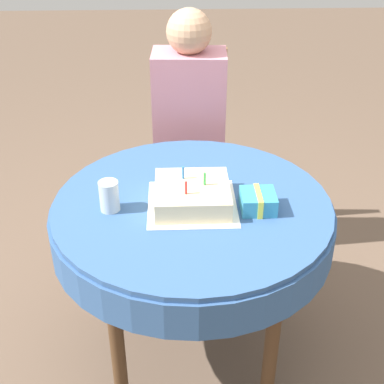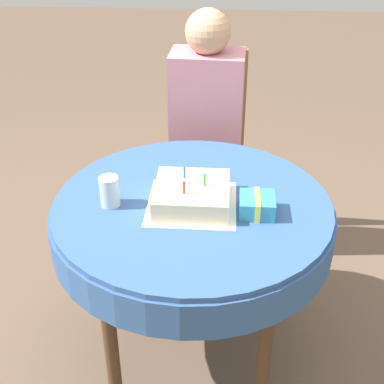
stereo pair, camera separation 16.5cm
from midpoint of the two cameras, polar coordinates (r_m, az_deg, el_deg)
The scene contains 8 objects.
ground_plane at distance 2.28m, azimuth 2.18°, elevation -16.39°, with size 12.00×12.00×0.00m, color brown.
dining_table at distance 1.87m, azimuth 2.56°, elevation -3.43°, with size 0.97×0.97×0.71m.
chair at distance 2.60m, azimuth 3.48°, elevation 4.83°, with size 0.40×0.40×0.98m.
person at distance 2.43m, azimuth 3.47°, elevation 7.87°, with size 0.33×0.32×1.19m.
napkin at distance 1.81m, azimuth 2.58°, elevation -1.33°, with size 0.30×0.30×0.00m.
birthday_cake at distance 1.79m, azimuth 2.60°, elevation -0.35°, with size 0.25×0.25×0.12m.
drinking_glass at distance 1.78m, azimuth -6.19°, elevation 0.00°, with size 0.07×0.07×0.10m.
gift_box at distance 1.77m, azimuth 9.62°, elevation -1.47°, with size 0.11×0.12×0.07m.
Camera 2 is at (0.11, -1.53, 1.70)m, focal length 50.00 mm.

